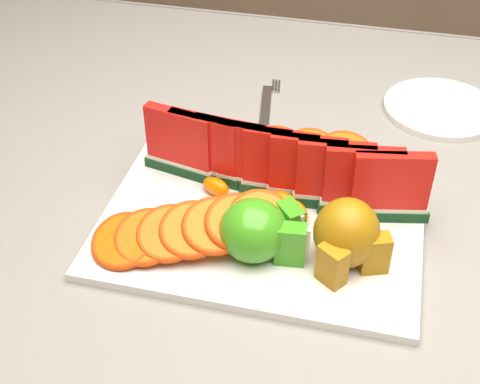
# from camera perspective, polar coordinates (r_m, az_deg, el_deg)

# --- Properties ---
(table) EXTENTS (1.40, 0.90, 0.75)m
(table) POSITION_cam_1_polar(r_m,az_deg,el_deg) (0.99, 7.28, -4.05)
(table) COLOR #4D301E
(table) RESTS_ON ground
(tablecloth) EXTENTS (1.53, 1.03, 0.20)m
(tablecloth) POSITION_cam_1_polar(r_m,az_deg,el_deg) (0.95, 7.57, -1.30)
(tablecloth) COLOR slate
(tablecloth) RESTS_ON table
(platter) EXTENTS (0.40, 0.30, 0.01)m
(platter) POSITION_cam_1_polar(r_m,az_deg,el_deg) (0.85, 1.88, -2.54)
(platter) COLOR silver
(platter) RESTS_ON tablecloth
(apple_cluster) EXTENTS (0.12, 0.10, 0.07)m
(apple_cluster) POSITION_cam_1_polar(r_m,az_deg,el_deg) (0.78, 1.69, -3.34)
(apple_cluster) COLOR #2D8D09
(apple_cluster) RESTS_ON platter
(pear_cluster) EXTENTS (0.10, 0.11, 0.09)m
(pear_cluster) POSITION_cam_1_polar(r_m,az_deg,el_deg) (0.78, 9.15, -3.73)
(pear_cluster) COLOR #957E10
(pear_cluster) RESTS_ON platter
(side_plate) EXTENTS (0.20, 0.20, 0.01)m
(side_plate) POSITION_cam_1_polar(r_m,az_deg,el_deg) (1.12, 16.76, 6.85)
(side_plate) COLOR silver
(side_plate) RESTS_ON tablecloth
(fork) EXTENTS (0.04, 0.20, 0.00)m
(fork) POSITION_cam_1_polar(r_m,az_deg,el_deg) (1.07, 2.25, 6.91)
(fork) COLOR silver
(fork) RESTS_ON tablecloth
(watermelon_row) EXTENTS (0.39, 0.07, 0.10)m
(watermelon_row) POSITION_cam_1_polar(r_m,az_deg,el_deg) (0.86, 3.46, 2.26)
(watermelon_row) COLOR #0D3B12
(watermelon_row) RESTS_ON platter
(orange_fan_front) EXTENTS (0.26, 0.15, 0.06)m
(orange_fan_front) POSITION_cam_1_polar(r_m,az_deg,el_deg) (0.79, -4.14, -3.20)
(orange_fan_front) COLOR #D76303
(orange_fan_front) RESTS_ON platter
(orange_fan_back) EXTENTS (0.28, 0.10, 0.04)m
(orange_fan_back) POSITION_cam_1_polar(r_m,az_deg,el_deg) (0.93, 3.10, 3.78)
(orange_fan_back) COLOR #D76303
(orange_fan_back) RESTS_ON platter
(tangerine_segments) EXTENTS (0.16, 0.07, 0.02)m
(tangerine_segments) POSITION_cam_1_polar(r_m,az_deg,el_deg) (0.85, 1.36, -0.88)
(tangerine_segments) COLOR #D2610B
(tangerine_segments) RESTS_ON platter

